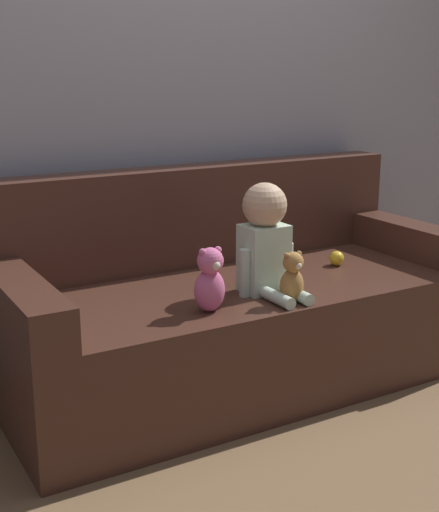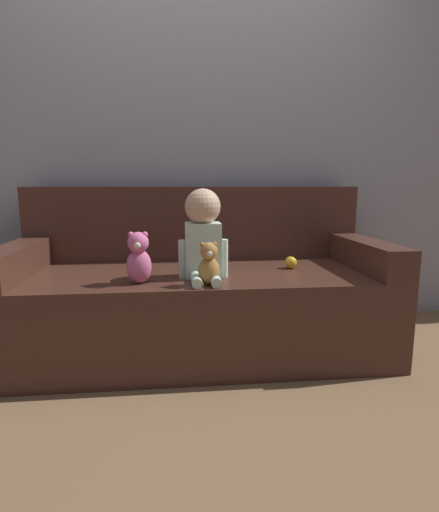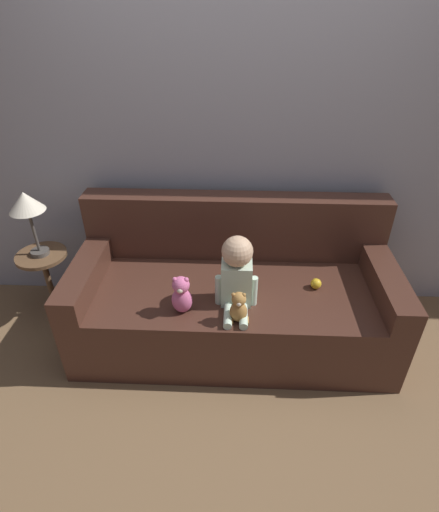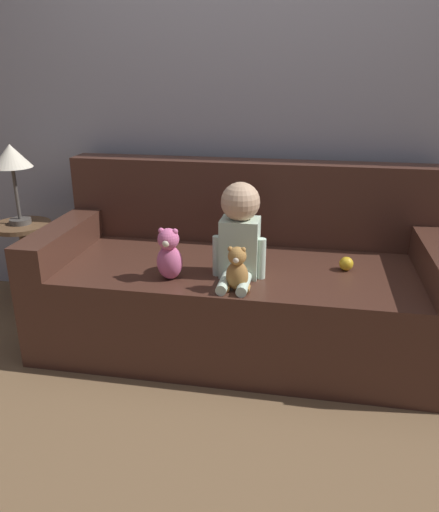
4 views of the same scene
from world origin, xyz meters
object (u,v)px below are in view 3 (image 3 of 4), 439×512
at_px(person_baby, 236,273).
at_px(plush_toy_side, 181,295).
at_px(toy_ball, 315,284).
at_px(couch, 233,296).
at_px(teddy_bear_brown, 238,308).
at_px(side_table, 32,227).

height_order(person_baby, plush_toy_side, person_baby).
bearing_deg(toy_ball, couch, 171.48).
relative_size(teddy_bear_brown, toy_ball, 3.02).
bearing_deg(toy_ball, side_table, 173.86).
height_order(couch, teddy_bear_brown, couch).
distance_m(person_baby, teddy_bear_brown, 0.20).
bearing_deg(side_table, couch, -5.20).
bearing_deg(plush_toy_side, couch, 48.62).
xyz_separation_m(teddy_bear_brown, side_table, (-1.33, 0.52, 0.19)).
xyz_separation_m(couch, plush_toy_side, (-0.29, -0.33, 0.26)).
height_order(couch, person_baby, couch).
xyz_separation_m(couch, teddy_bear_brown, (0.03, -0.40, 0.24)).
distance_m(person_baby, toy_ball, 0.55).
height_order(teddy_bear_brown, plush_toy_side, plush_toy_side).
relative_size(plush_toy_side, side_table, 0.25).
bearing_deg(toy_ball, plush_toy_side, -162.43).
height_order(teddy_bear_brown, side_table, side_table).
xyz_separation_m(couch, toy_ball, (0.51, -0.08, 0.17)).
distance_m(couch, teddy_bear_brown, 0.46).
distance_m(couch, plush_toy_side, 0.51).
bearing_deg(side_table, person_baby, -14.98).
bearing_deg(person_baby, couch, 93.87).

